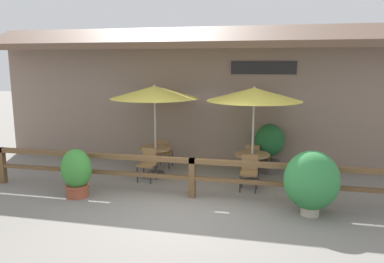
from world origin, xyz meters
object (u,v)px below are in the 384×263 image
chair_near_streetside (148,163)px  dining_table_middle (252,159)px  patio_umbrella_middle (254,94)px  potted_plant_broad_leaf (312,181)px  dining_table_near (156,153)px  chair_middle_wallside (253,157)px  chair_middle_streetside (249,171)px  chair_near_wallside (164,152)px  potted_plant_tall_tropical (77,172)px  potted_plant_small_flowering (269,145)px  patio_umbrella_near (154,92)px

chair_near_streetside → dining_table_middle: 2.79m
patio_umbrella_middle → potted_plant_broad_leaf: patio_umbrella_middle is taller
dining_table_near → chair_middle_wallside: chair_middle_wallside is taller
chair_near_streetside → chair_middle_streetside: (2.71, -0.17, 0.00)m
potted_plant_broad_leaf → chair_middle_wallside: bearing=116.4°
dining_table_middle → potted_plant_broad_leaf: potted_plant_broad_leaf is taller
dining_table_near → chair_near_wallside: (0.05, 0.67, -0.12)m
chair_near_wallside → potted_plant_tall_tropical: potted_plant_tall_tropical is taller
dining_table_near → chair_near_streetside: 0.68m
dining_table_near → chair_near_wallside: size_ratio=1.06×
potted_plant_tall_tropical → potted_plant_small_flowering: size_ratio=0.81×
chair_near_streetside → potted_plant_tall_tropical: size_ratio=0.76×
chair_middle_wallside → potted_plant_small_flowering: bearing=-147.3°
dining_table_middle → potted_plant_small_flowering: size_ratio=0.65×
dining_table_near → potted_plant_tall_tropical: potted_plant_tall_tropical is taller
chair_near_wallside → dining_table_near: bearing=85.8°
patio_umbrella_middle → dining_table_middle: size_ratio=2.76×
dining_table_middle → potted_plant_small_flowering: (0.43, 0.95, 0.21)m
patio_umbrella_near → chair_near_wallside: size_ratio=2.92×
dining_table_near → potted_plant_broad_leaf: (4.07, -2.16, 0.12)m
patio_umbrella_middle → chair_middle_streetside: (-0.03, -0.71, -1.84)m
patio_umbrella_near → dining_table_middle: bearing=-2.9°
chair_near_wallside → potted_plant_small_flowering: 3.14m
patio_umbrella_middle → potted_plant_tall_tropical: patio_umbrella_middle is taller
chair_near_wallside → dining_table_middle: bearing=163.0°
potted_plant_tall_tropical → chair_near_streetside: bearing=51.3°
patio_umbrella_near → potted_plant_broad_leaf: patio_umbrella_near is taller
patio_umbrella_near → dining_table_near: bearing=0.0°
chair_middle_wallside → chair_near_streetside: bearing=29.1°
chair_middle_streetside → potted_plant_small_flowering: (0.46, 1.66, 0.33)m
patio_umbrella_near → potted_plant_tall_tropical: bearing=-119.1°
chair_middle_streetside → patio_umbrella_middle: bearing=88.8°
chair_middle_streetside → potted_plant_tall_tropical: (-3.94, -1.36, 0.11)m
patio_umbrella_near → potted_plant_small_flowering: size_ratio=1.79×
chair_near_wallside → potted_plant_broad_leaf: potted_plant_broad_leaf is taller
potted_plant_tall_tropical → potted_plant_small_flowering: (4.40, 3.02, 0.22)m
potted_plant_small_flowering → dining_table_near: bearing=-165.6°
patio_umbrella_middle → potted_plant_small_flowering: patio_umbrella_middle is taller
chair_middle_streetside → potted_plant_small_flowering: potted_plant_small_flowering is taller
patio_umbrella_middle → potted_plant_small_flowering: size_ratio=1.79×
patio_umbrella_middle → potted_plant_small_flowering: bearing=65.8°
chair_middle_streetside → potted_plant_broad_leaf: 1.90m
chair_middle_streetside → chair_middle_wallside: (0.01, 1.42, 0.00)m
chair_near_streetside → potted_plant_broad_leaf: potted_plant_broad_leaf is taller
patio_umbrella_near → potted_plant_tall_tropical: patio_umbrella_near is taller
dining_table_middle → potted_plant_broad_leaf: bearing=-56.5°
dining_table_near → potted_plant_tall_tropical: (-1.23, -2.21, -0.01)m
chair_near_wallside → chair_middle_streetside: bearing=150.0°
chair_middle_wallside → potted_plant_broad_leaf: 3.06m
potted_plant_tall_tropical → potted_plant_broad_leaf: (5.30, 0.06, 0.13)m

